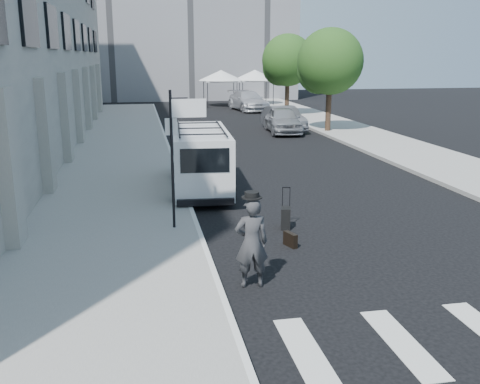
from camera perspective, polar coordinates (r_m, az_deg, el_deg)
name	(u,v)px	position (r m, az deg, el deg)	size (l,w,h in m)	color
ground	(308,273)	(11.51, 7.31, -8.57)	(120.00, 120.00, 0.00)	black
sidewalk_left	(122,149)	(26.44, -12.50, 4.47)	(4.50, 48.00, 0.15)	gray
sidewalk_right	(350,131)	(32.80, 11.62, 6.39)	(4.00, 56.00, 0.15)	gray
sign_pole	(181,131)	(13.42, -6.34, 6.54)	(1.03, 0.07, 3.50)	black
tree_near	(328,64)	(32.11, 9.33, 13.31)	(3.80, 3.83, 6.03)	black
tree_far	(286,62)	(40.69, 4.92, 13.63)	(3.80, 3.83, 6.03)	black
tent_left	(221,76)	(48.65, -2.04, 12.30)	(4.00, 4.00, 3.20)	black
tent_right	(255,75)	(49.72, 1.60, 12.34)	(4.00, 4.00, 3.20)	black
businessman	(252,243)	(10.47, 1.24, -5.45)	(0.66, 0.44, 1.82)	#333335
briefcase	(290,240)	(12.93, 5.39, -5.08)	(0.12, 0.44, 0.34)	black
suitcase	(286,218)	(14.20, 4.89, -2.76)	(0.34, 0.45, 1.10)	black
cargo_van	(200,159)	(18.10, -4.25, 3.57)	(2.19, 5.54, 2.07)	white
parked_car_a	(283,120)	(31.89, 4.62, 7.66)	(1.81, 4.49, 1.53)	gray
parked_car_b	(284,119)	(32.89, 4.68, 7.80)	(1.54, 4.43, 1.46)	#4E4F55
parked_car_c	(248,101)	(45.04, 0.87, 9.70)	(2.24, 5.51, 1.60)	#B2B4BA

